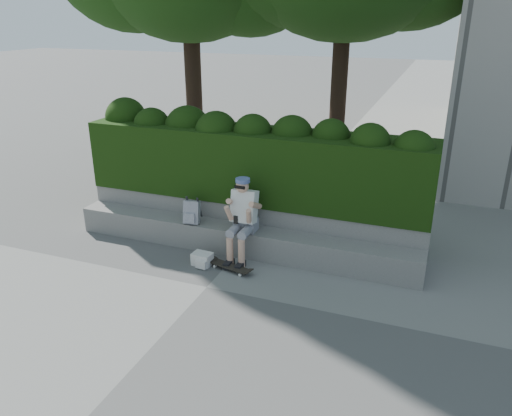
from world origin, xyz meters
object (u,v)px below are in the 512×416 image
at_px(backpack_plaid, 192,212).
at_px(backpack_ground, 202,259).
at_px(skateboard, 230,267).
at_px(person, 243,216).

distance_m(backpack_plaid, backpack_ground, 0.88).
relative_size(skateboard, backpack_ground, 2.35).
bearing_deg(backpack_ground, backpack_plaid, 133.30).
xyz_separation_m(skateboard, backpack_ground, (-0.49, 0.01, 0.04)).
bearing_deg(person, skateboard, -94.43).
distance_m(person, skateboard, 0.83).
height_order(skateboard, backpack_plaid, backpack_plaid).
distance_m(skateboard, backpack_ground, 0.49).
bearing_deg(backpack_plaid, person, -13.70).
relative_size(person, skateboard, 1.89).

